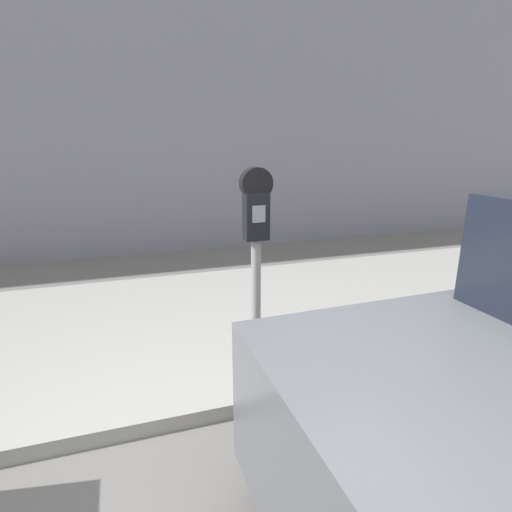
% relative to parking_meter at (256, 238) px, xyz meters
% --- Properties ---
extents(sidewalk, '(24.00, 2.80, 0.11)m').
position_rel_parking_meter_xyz_m(sidewalk, '(-0.11, 1.01, -1.07)').
color(sidewalk, '#9E9B96').
rests_on(sidewalk, ground_plane).
extents(building_facade, '(24.00, 0.30, 6.68)m').
position_rel_parking_meter_xyz_m(building_facade, '(-0.11, 4.12, 2.21)').
color(building_facade, gray).
rests_on(building_facade, ground_plane).
extents(parking_meter, '(0.21, 0.12, 1.50)m').
position_rel_parking_meter_xyz_m(parking_meter, '(0.00, 0.00, 0.00)').
color(parking_meter, gray).
rests_on(parking_meter, sidewalk).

